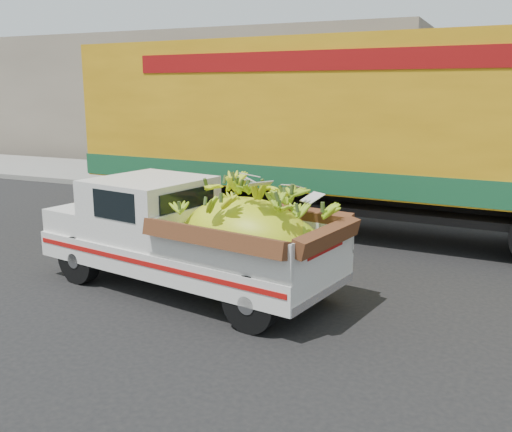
% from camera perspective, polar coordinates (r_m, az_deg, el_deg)
% --- Properties ---
extents(ground, '(100.00, 100.00, 0.00)m').
position_cam_1_polar(ground, '(7.72, -8.24, -9.29)').
color(ground, black).
rests_on(ground, ground).
extents(curb, '(60.00, 0.25, 0.15)m').
position_cam_1_polar(curb, '(14.36, 7.93, 1.30)').
color(curb, gray).
rests_on(curb, ground).
extents(sidewalk, '(60.00, 4.00, 0.14)m').
position_cam_1_polar(sidewalk, '(16.36, 10.00, 2.59)').
color(sidewalk, gray).
rests_on(sidewalk, ground).
extents(building_left, '(18.00, 6.00, 5.00)m').
position_cam_1_polar(building_left, '(24.61, -4.89, 11.72)').
color(building_left, gray).
rests_on(building_left, ground).
extents(pickup_truck, '(4.71, 2.42, 1.58)m').
position_cam_1_polar(pickup_truck, '(8.00, -5.12, -2.05)').
color(pickup_truck, black).
rests_on(pickup_truck, ground).
extents(semi_trailer, '(12.04, 3.22, 3.80)m').
position_cam_1_polar(semi_trailer, '(11.45, 10.20, 8.70)').
color(semi_trailer, black).
rests_on(semi_trailer, ground).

